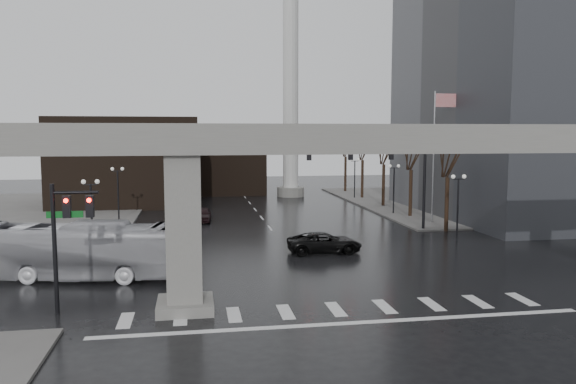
# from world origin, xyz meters

# --- Properties ---
(ground) EXTENTS (160.00, 160.00, 0.00)m
(ground) POSITION_xyz_m (0.00, 0.00, 0.00)
(ground) COLOR black
(ground) RESTS_ON ground
(sidewalk_ne) EXTENTS (28.00, 36.00, 0.15)m
(sidewalk_ne) POSITION_xyz_m (26.00, 36.00, 0.07)
(sidewalk_ne) COLOR slate
(sidewalk_ne) RESTS_ON ground
(sidewalk_nw) EXTENTS (28.00, 36.00, 0.15)m
(sidewalk_nw) POSITION_xyz_m (-26.00, 36.00, 0.07)
(sidewalk_nw) COLOR slate
(sidewalk_nw) RESTS_ON ground
(elevated_guideway) EXTENTS (48.00, 2.60, 8.70)m
(elevated_guideway) POSITION_xyz_m (1.26, 0.00, 6.88)
(elevated_guideway) COLOR gray
(elevated_guideway) RESTS_ON ground
(office_tower) EXTENTS (22.00, 26.00, 42.00)m
(office_tower) POSITION_xyz_m (28.00, 26.00, 21.00)
(office_tower) COLOR slate
(office_tower) RESTS_ON ground
(building_far_left) EXTENTS (16.00, 14.00, 10.00)m
(building_far_left) POSITION_xyz_m (-14.00, 42.00, 5.00)
(building_far_left) COLOR black
(building_far_left) RESTS_ON ground
(building_far_mid) EXTENTS (10.00, 10.00, 8.00)m
(building_far_mid) POSITION_xyz_m (-2.00, 52.00, 4.00)
(building_far_mid) COLOR black
(building_far_mid) RESTS_ON ground
(smokestack) EXTENTS (3.60, 3.60, 30.00)m
(smokestack) POSITION_xyz_m (6.00, 46.00, 13.35)
(smokestack) COLOR silver
(smokestack) RESTS_ON ground
(signal_mast_arm) EXTENTS (12.12, 0.43, 8.00)m
(signal_mast_arm) POSITION_xyz_m (8.99, 18.80, 5.83)
(signal_mast_arm) COLOR black
(signal_mast_arm) RESTS_ON ground
(signal_left_pole) EXTENTS (2.30, 0.30, 6.00)m
(signal_left_pole) POSITION_xyz_m (-12.25, 0.50, 4.07)
(signal_left_pole) COLOR black
(signal_left_pole) RESTS_ON ground
(flagpole_assembly) EXTENTS (2.06, 0.12, 12.00)m
(flagpole_assembly) POSITION_xyz_m (15.29, 22.00, 7.53)
(flagpole_assembly) COLOR silver
(flagpole_assembly) RESTS_ON ground
(lamp_right_0) EXTENTS (1.22, 0.32, 5.11)m
(lamp_right_0) POSITION_xyz_m (13.50, 14.00, 3.47)
(lamp_right_0) COLOR black
(lamp_right_0) RESTS_ON ground
(lamp_right_1) EXTENTS (1.22, 0.32, 5.11)m
(lamp_right_1) POSITION_xyz_m (13.50, 28.00, 3.47)
(lamp_right_1) COLOR black
(lamp_right_1) RESTS_ON ground
(lamp_right_2) EXTENTS (1.22, 0.32, 5.11)m
(lamp_right_2) POSITION_xyz_m (13.50, 42.00, 3.47)
(lamp_right_2) COLOR black
(lamp_right_2) RESTS_ON ground
(lamp_left_0) EXTENTS (1.22, 0.32, 5.11)m
(lamp_left_0) POSITION_xyz_m (-13.50, 14.00, 3.47)
(lamp_left_0) COLOR black
(lamp_left_0) RESTS_ON ground
(lamp_left_1) EXTENTS (1.22, 0.32, 5.11)m
(lamp_left_1) POSITION_xyz_m (-13.50, 28.00, 3.47)
(lamp_left_1) COLOR black
(lamp_left_1) RESTS_ON ground
(lamp_left_2) EXTENTS (1.22, 0.32, 5.11)m
(lamp_left_2) POSITION_xyz_m (-13.50, 42.00, 3.47)
(lamp_left_2) COLOR black
(lamp_left_2) RESTS_ON ground
(tree_right_0) EXTENTS (1.09, 1.58, 7.50)m
(tree_right_0) POSITION_xyz_m (14.53, 18.02, 2.79)
(tree_right_0) COLOR black
(tree_right_0) RESTS_ON ground
(tree_right_1) EXTENTS (1.09, 1.61, 7.67)m
(tree_right_1) POSITION_xyz_m (14.53, 26.02, 2.85)
(tree_right_1) COLOR black
(tree_right_1) RESTS_ON ground
(tree_right_2) EXTENTS (1.10, 1.63, 7.85)m
(tree_right_2) POSITION_xyz_m (14.53, 34.02, 2.91)
(tree_right_2) COLOR black
(tree_right_2) RESTS_ON ground
(tree_right_3) EXTENTS (1.11, 1.66, 8.02)m
(tree_right_3) POSITION_xyz_m (14.53, 42.02, 2.98)
(tree_right_3) COLOR black
(tree_right_3) RESTS_ON ground
(tree_right_4) EXTENTS (1.12, 1.69, 8.19)m
(tree_right_4) POSITION_xyz_m (14.53, 50.02, 3.04)
(tree_right_4) COLOR black
(tree_right_4) RESTS_ON ground
(pickup_truck) EXTENTS (5.17, 2.41, 1.43)m
(pickup_truck) POSITION_xyz_m (2.36, 11.29, 0.72)
(pickup_truck) COLOR black
(pickup_truck) RESTS_ON ground
(city_bus) EXTENTS (12.01, 4.92, 3.26)m
(city_bus) POSITION_xyz_m (-13.12, 6.81, 1.63)
(city_bus) COLOR silver
(city_bus) RESTS_ON ground
(far_car) EXTENTS (1.86, 4.02, 1.34)m
(far_car) POSITION_xyz_m (-5.77, 26.53, 0.67)
(far_car) COLOR black
(far_car) RESTS_ON ground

